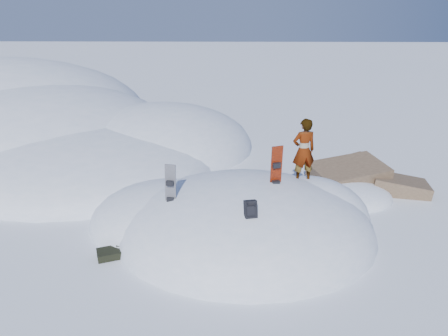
{
  "coord_description": "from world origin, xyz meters",
  "views": [
    {
      "loc": [
        -0.38,
        -10.49,
        5.93
      ],
      "look_at": [
        -0.58,
        0.3,
        1.8
      ],
      "focal_mm": 35.0,
      "sensor_mm": 36.0,
      "label": 1
    }
  ],
  "objects_px": {
    "backpack": "(251,209)",
    "snowboard_dark": "(170,193)",
    "person": "(304,151)",
    "snowboard_red": "(276,176)"
  },
  "relations": [
    {
      "from": "backpack",
      "to": "person",
      "type": "height_order",
      "value": "person"
    },
    {
      "from": "snowboard_dark",
      "to": "person",
      "type": "bearing_deg",
      "value": 32.19
    },
    {
      "from": "snowboard_dark",
      "to": "backpack",
      "type": "distance_m",
      "value": 2.23
    },
    {
      "from": "snowboard_red",
      "to": "person",
      "type": "height_order",
      "value": "person"
    },
    {
      "from": "person",
      "to": "snowboard_red",
      "type": "bearing_deg",
      "value": 28.48
    },
    {
      "from": "backpack",
      "to": "snowboard_dark",
      "type": "bearing_deg",
      "value": 141.12
    },
    {
      "from": "person",
      "to": "backpack",
      "type": "bearing_deg",
      "value": 42.05
    },
    {
      "from": "snowboard_dark",
      "to": "backpack",
      "type": "relative_size",
      "value": 3.21
    },
    {
      "from": "snowboard_red",
      "to": "snowboard_dark",
      "type": "relative_size",
      "value": 1.11
    },
    {
      "from": "snowboard_red",
      "to": "snowboard_dark",
      "type": "height_order",
      "value": "snowboard_red"
    }
  ]
}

